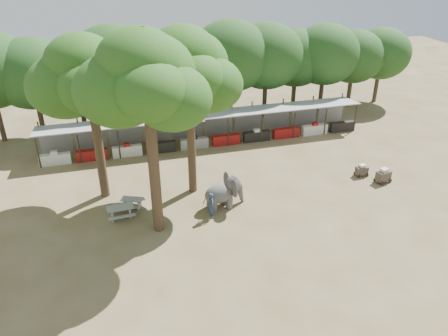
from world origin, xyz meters
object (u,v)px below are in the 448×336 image
object	(u,v)px
yard_tree_back	(186,71)
cart_back	(362,170)
elephant	(224,192)
picnic_table_near	(121,211)
cart_front	(383,175)
yard_tree_left	(87,79)
picnic_table_far	(132,202)
yard_tree_center	(144,82)
handler	(212,205)

from	to	relation	value
yard_tree_back	cart_back	xyz separation A→B (m)	(12.78, -1.49, -8.08)
elephant	picnic_table_near	size ratio (longest dim) A/B	1.67
cart_front	cart_back	distance (m)	1.63
yard_tree_left	picnic_table_far	world-z (taller)	yard_tree_left
yard_tree_center	picnic_table_near	size ratio (longest dim) A/B	6.92
elephant	picnic_table_far	size ratio (longest dim) A/B	1.62
handler	yard_tree_left	bearing A→B (deg)	51.74
cart_front	picnic_table_near	bearing A→B (deg)	165.56
yard_tree_left	cart_front	bearing A→B (deg)	-10.86
yard_tree_left	cart_back	xyz separation A→B (m)	(18.78, -2.49, -7.74)
yard_tree_center	yard_tree_back	world-z (taller)	yard_tree_center
yard_tree_back	cart_front	xyz separation A→B (m)	(13.76, -2.79, -7.99)
elephant	handler	world-z (taller)	elephant
cart_front	picnic_table_far	bearing A→B (deg)	162.36
elephant	cart_back	size ratio (longest dim) A/B	2.98
cart_back	picnic_table_near	bearing A→B (deg)	-179.64
elephant	yard_tree_center	bearing A→B (deg)	-174.15
yard_tree_center	picnic_table_far	world-z (taller)	yard_tree_center
elephant	handler	bearing A→B (deg)	-146.21
picnic_table_near	picnic_table_far	xyz separation A→B (m)	(0.82, 0.99, -0.08)
picnic_table_near	cart_back	bearing A→B (deg)	-0.96
yard_tree_left	handler	size ratio (longest dim) A/B	6.21
yard_tree_back	handler	distance (m)	8.58
yard_tree_center	yard_tree_back	xyz separation A→B (m)	(3.00, 4.00, -0.67)
handler	cart_front	size ratio (longest dim) A/B	1.39
yard_tree_center	cart_front	xyz separation A→B (m)	(16.76, 1.21, -8.66)
yard_tree_center	handler	world-z (taller)	yard_tree_center
picnic_table_near	cart_back	world-z (taller)	cart_back
elephant	picnic_table_near	xyz separation A→B (m)	(-6.70, 0.45, -0.55)
handler	elephant	bearing A→B (deg)	-49.73
yard_tree_center	elephant	distance (m)	9.45
picnic_table_near	cart_front	distance (m)	18.77
yard_tree_center	picnic_table_far	distance (m)	9.21
yard_tree_left	picnic_table_near	bearing A→B (deg)	-73.45
yard_tree_back	elephant	xyz separation A→B (m)	(1.70, -2.80, -7.45)
elephant	cart_back	bearing A→B (deg)	-1.66
yard_tree_center	handler	xyz separation A→B (m)	(3.57, 0.17, -8.32)
picnic_table_near	picnic_table_far	distance (m)	1.28
yard_tree_left	yard_tree_center	size ratio (longest dim) A/B	0.92
handler	yard_tree_back	bearing A→B (deg)	6.54
elephant	cart_back	world-z (taller)	elephant
handler	cart_back	bearing A→B (deg)	-81.11
yard_tree_center	elephant	world-z (taller)	yard_tree_center
elephant	picnic_table_far	distance (m)	6.09
yard_tree_left	handler	xyz separation A→B (m)	(6.57, -4.83, -7.31)
handler	picnic_table_far	world-z (taller)	handler
handler	cart_back	world-z (taller)	handler
handler	picnic_table_near	xyz separation A→B (m)	(-5.58, 1.48, -0.35)
yard_tree_center	cart_back	size ratio (longest dim) A/B	12.33
handler	picnic_table_near	size ratio (longest dim) A/B	1.02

